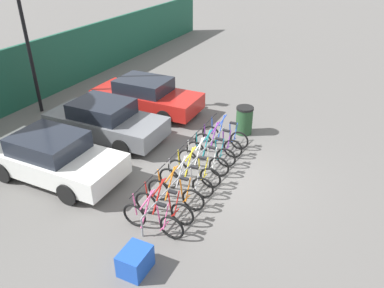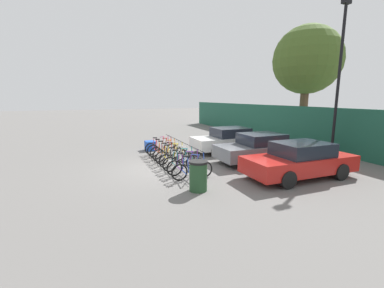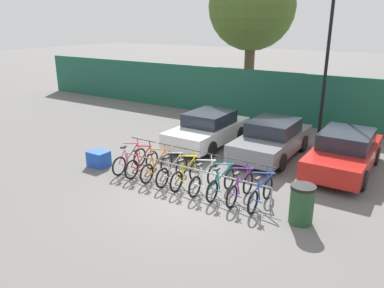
{
  "view_description": "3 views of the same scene",
  "coord_description": "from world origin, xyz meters",
  "px_view_note": "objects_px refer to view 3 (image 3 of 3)",
  "views": [
    {
      "loc": [
        -8.85,
        -3.37,
        6.38
      ],
      "look_at": [
        0.09,
        0.91,
        0.87
      ],
      "focal_mm": 35.0,
      "sensor_mm": 36.0,
      "label": 1
    },
    {
      "loc": [
        10.73,
        -3.03,
        3.12
      ],
      "look_at": [
        0.89,
        0.91,
        1.19
      ],
      "focal_mm": 24.0,
      "sensor_mm": 36.0,
      "label": 2
    },
    {
      "loc": [
        5.41,
        -8.41,
        4.92
      ],
      "look_at": [
        -1.11,
        1.65,
        0.98
      ],
      "focal_mm": 35.0,
      "sensor_mm": 36.0,
      "label": 3
    }
  ],
  "objects_px": {
    "bicycle_yellow": "(186,175)",
    "bike_rack": "(191,170)",
    "bicycle_orange": "(157,167)",
    "bicycle_silver": "(172,171)",
    "bicycle_red": "(142,163)",
    "bicycle_pink": "(130,160)",
    "cargo_crate": "(99,159)",
    "car_white": "(208,129)",
    "bicycle_blue": "(261,194)",
    "tree_behind_hoarding": "(252,7)",
    "lamp_post": "(329,40)",
    "car_grey": "(272,139)",
    "trash_bin": "(302,204)",
    "bicycle_teal": "(221,183)",
    "car_red": "(344,152)",
    "bicycle_purple": "(240,188)",
    "bicycle_white": "(204,179)"
  },
  "relations": [
    {
      "from": "bicycle_silver",
      "to": "cargo_crate",
      "type": "xyz_separation_m",
      "value": [
        -3.01,
        -0.29,
        -0.1
      ]
    },
    {
      "from": "bicycle_orange",
      "to": "bicycle_silver",
      "type": "bearing_deg",
      "value": -2.83
    },
    {
      "from": "trash_bin",
      "to": "tree_behind_hoarding",
      "type": "distance_m",
      "value": 13.87
    },
    {
      "from": "car_white",
      "to": "tree_behind_hoarding",
      "type": "relative_size",
      "value": 0.53
    },
    {
      "from": "bicycle_orange",
      "to": "car_grey",
      "type": "height_order",
      "value": "car_grey"
    },
    {
      "from": "tree_behind_hoarding",
      "to": "bicycle_red",
      "type": "bearing_deg",
      "value": -84.02
    },
    {
      "from": "car_white",
      "to": "car_grey",
      "type": "xyz_separation_m",
      "value": [
        2.71,
        0.15,
        0.0
      ]
    },
    {
      "from": "bicycle_silver",
      "to": "trash_bin",
      "type": "xyz_separation_m",
      "value": [
        4.24,
        -0.28,
        0.14
      ]
    },
    {
      "from": "bicycle_pink",
      "to": "bicycle_blue",
      "type": "relative_size",
      "value": 1.0
    },
    {
      "from": "bike_rack",
      "to": "car_grey",
      "type": "xyz_separation_m",
      "value": [
        1.13,
        3.9,
        0.19
      ]
    },
    {
      "from": "bicycle_pink",
      "to": "cargo_crate",
      "type": "height_order",
      "value": "bicycle_pink"
    },
    {
      "from": "bicycle_yellow",
      "to": "lamp_post",
      "type": "height_order",
      "value": "lamp_post"
    },
    {
      "from": "bicycle_pink",
      "to": "car_grey",
      "type": "xyz_separation_m",
      "value": [
        3.55,
        4.04,
        0.31
      ]
    },
    {
      "from": "bicycle_blue",
      "to": "trash_bin",
      "type": "bearing_deg",
      "value": -13.76
    },
    {
      "from": "bike_rack",
      "to": "tree_behind_hoarding",
      "type": "distance_m",
      "value": 12.17
    },
    {
      "from": "bicycle_blue",
      "to": "cargo_crate",
      "type": "distance_m",
      "value": 6.04
    },
    {
      "from": "bicycle_yellow",
      "to": "bike_rack",
      "type": "bearing_deg",
      "value": 59.2
    },
    {
      "from": "cargo_crate",
      "to": "lamp_post",
      "type": "bearing_deg",
      "value": 56.26
    },
    {
      "from": "bicycle_white",
      "to": "car_white",
      "type": "distance_m",
      "value": 4.46
    },
    {
      "from": "bike_rack",
      "to": "car_white",
      "type": "relative_size",
      "value": 1.27
    },
    {
      "from": "bicycle_red",
      "to": "tree_behind_hoarding",
      "type": "distance_m",
      "value": 12.04
    },
    {
      "from": "bike_rack",
      "to": "car_red",
      "type": "height_order",
      "value": "car_red"
    },
    {
      "from": "bicycle_yellow",
      "to": "bicycle_teal",
      "type": "height_order",
      "value": "same"
    },
    {
      "from": "lamp_post",
      "to": "trash_bin",
      "type": "xyz_separation_m",
      "value": [
        1.74,
        -8.25,
        -3.66
      ]
    },
    {
      "from": "bicycle_orange",
      "to": "lamp_post",
      "type": "height_order",
      "value": "lamp_post"
    },
    {
      "from": "bicycle_blue",
      "to": "trash_bin",
      "type": "distance_m",
      "value": 1.26
    },
    {
      "from": "car_red",
      "to": "trash_bin",
      "type": "bearing_deg",
      "value": -91.74
    },
    {
      "from": "bicycle_yellow",
      "to": "bicycle_white",
      "type": "bearing_deg",
      "value": -2.11
    },
    {
      "from": "bicycle_purple",
      "to": "trash_bin",
      "type": "bearing_deg",
      "value": -9.63
    },
    {
      "from": "bicycle_pink",
      "to": "bicycle_orange",
      "type": "height_order",
      "value": "same"
    },
    {
      "from": "bicycle_orange",
      "to": "bicycle_yellow",
      "type": "relative_size",
      "value": 1.0
    },
    {
      "from": "lamp_post",
      "to": "bicycle_silver",
      "type": "bearing_deg",
      "value": -107.43
    },
    {
      "from": "bicycle_yellow",
      "to": "lamp_post",
      "type": "relative_size",
      "value": 0.22
    },
    {
      "from": "bicycle_pink",
      "to": "bicycle_red",
      "type": "xyz_separation_m",
      "value": [
        0.55,
        0.0,
        0.0
      ]
    },
    {
      "from": "bicycle_blue",
      "to": "bicycle_red",
      "type": "bearing_deg",
      "value": 179.17
    },
    {
      "from": "car_red",
      "to": "tree_behind_hoarding",
      "type": "xyz_separation_m",
      "value": [
        -6.75,
        6.79,
        4.95
      ]
    },
    {
      "from": "bicycle_silver",
      "to": "cargo_crate",
      "type": "distance_m",
      "value": 3.03
    },
    {
      "from": "bicycle_silver",
      "to": "car_white",
      "type": "bearing_deg",
      "value": 102.29
    },
    {
      "from": "bike_rack",
      "to": "lamp_post",
      "type": "distance_m",
      "value": 8.85
    },
    {
      "from": "bicycle_orange",
      "to": "bike_rack",
      "type": "bearing_deg",
      "value": 4.08
    },
    {
      "from": "bicycle_pink",
      "to": "bicycle_teal",
      "type": "relative_size",
      "value": 1.0
    },
    {
      "from": "bicycle_silver",
      "to": "tree_behind_hoarding",
      "type": "height_order",
      "value": "tree_behind_hoarding"
    },
    {
      "from": "bicycle_teal",
      "to": "cargo_crate",
      "type": "distance_m",
      "value": 4.8
    },
    {
      "from": "bicycle_orange",
      "to": "bicycle_yellow",
      "type": "height_order",
      "value": "same"
    },
    {
      "from": "bicycle_yellow",
      "to": "bicycle_purple",
      "type": "xyz_separation_m",
      "value": [
        1.87,
        0.0,
        0.0
      ]
    },
    {
      "from": "bicycle_red",
      "to": "bicycle_orange",
      "type": "xyz_separation_m",
      "value": [
        0.64,
        0.0,
        0.0
      ]
    },
    {
      "from": "bicycle_blue",
      "to": "tree_behind_hoarding",
      "type": "height_order",
      "value": "tree_behind_hoarding"
    },
    {
      "from": "bicycle_silver",
      "to": "bicycle_teal",
      "type": "distance_m",
      "value": 1.77
    },
    {
      "from": "bicycle_silver",
      "to": "bicycle_purple",
      "type": "height_order",
      "value": "same"
    },
    {
      "from": "bicycle_purple",
      "to": "car_white",
      "type": "relative_size",
      "value": 0.4
    }
  ]
}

